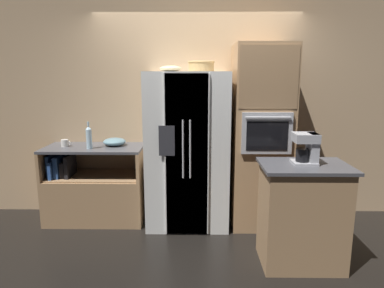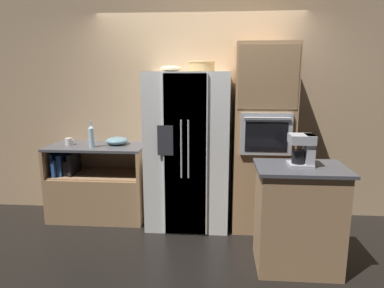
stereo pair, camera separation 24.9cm
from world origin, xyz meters
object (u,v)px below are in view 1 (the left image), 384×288
bottle_tall (89,137)px  coffee_maker (307,148)px  fruit_bowl (170,69)px  mug (65,143)px  refrigerator (188,150)px  wicker_basket (201,66)px  wall_oven (260,137)px  mixing_bowl (115,142)px

bottle_tall → coffee_maker: (2.25, -0.84, 0.06)m
fruit_bowl → mug: bearing=174.1°
refrigerator → mug: size_ratio=15.41×
fruit_bowl → coffee_maker: 1.69m
wicker_basket → bottle_tall: size_ratio=0.95×
wall_oven → coffee_maker: wall_oven is taller
fruit_bowl → mug: size_ratio=2.07×
mug → coffee_maker: coffee_maker is taller
wicker_basket → mug: bearing=178.2°
mug → fruit_bowl: bearing=-5.9°
wicker_basket → refrigerator: bearing=-174.8°
wicker_basket → wall_oven: bearing=0.6°
mug → coffee_maker: (2.57, -0.95, 0.16)m
bottle_tall → coffee_maker: 2.40m
coffee_maker → bottle_tall: bearing=159.5°
coffee_maker → wall_oven: bearing=105.7°
refrigerator → wall_oven: size_ratio=0.86×
fruit_bowl → mixing_bowl: (-0.71, 0.21, -0.87)m
fruit_bowl → mug: fruit_bowl is taller
mug → mixing_bowl: (0.58, 0.08, 0.00)m
bottle_tall → mug: bottle_tall is taller
fruit_bowl → coffee_maker: (1.29, -0.82, -0.71)m
wicker_basket → mug: size_ratio=2.58×
wall_oven → fruit_bowl: size_ratio=8.69×
mixing_bowl → mug: bearing=-172.1°
wall_oven → wicker_basket: size_ratio=6.98×
mixing_bowl → coffee_maker: size_ratio=0.96×
bottle_tall → mixing_bowl: size_ratio=1.17×
mixing_bowl → refrigerator: bearing=-9.3°
refrigerator → coffee_maker: (1.11, -0.88, 0.22)m
bottle_tall → mug: (-0.33, 0.11, -0.09)m
bottle_tall → refrigerator: bearing=2.2°
bottle_tall → coffee_maker: bearing=-20.5°
mug → wicker_basket: bearing=-1.8°
refrigerator → wicker_basket: wicker_basket is taller
fruit_bowl → bottle_tall: 1.23m
mug → wall_oven: bearing=-1.1°
refrigerator → wall_oven: 0.87m
bottle_tall → mug: size_ratio=2.71×
mug → bottle_tall: bearing=-18.4°
mug → coffee_maker: bearing=-20.3°
refrigerator → fruit_bowl: fruit_bowl is taller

